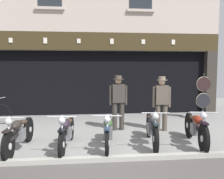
{
  "coord_description": "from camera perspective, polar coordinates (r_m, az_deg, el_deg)",
  "views": [
    {
      "loc": [
        -0.4,
        -4.86,
        1.91
      ],
      "look_at": [
        0.41,
        2.7,
        1.25
      ],
      "focal_mm": 39.86,
      "sensor_mm": 36.0,
      "label": 1
    }
  ],
  "objects": [
    {
      "name": "shop_facade",
      "position": [
        11.86,
        -4.22,
        4.26
      ],
      "size": [
        10.46,
        4.42,
        6.6
      ],
      "color": "black",
      "rests_on": "ground"
    },
    {
      "name": "motorcycle_left",
      "position": [
        6.18,
        -20.52,
        -9.28
      ],
      "size": [
        0.62,
        2.04,
        0.92
      ],
      "rotation": [
        0.0,
        0.0,
        3.07
      ],
      "color": "black",
      "rests_on": "ground"
    },
    {
      "name": "motorcycle_center_left",
      "position": [
        6.06,
        -10.35,
        -9.41
      ],
      "size": [
        0.62,
        2.04,
        0.9
      ],
      "rotation": [
        0.0,
        0.0,
        3.06
      ],
      "color": "black",
      "rests_on": "ground"
    },
    {
      "name": "motorcycle_center",
      "position": [
        6.01,
        -0.86,
        -9.41
      ],
      "size": [
        0.62,
        1.96,
        0.9
      ],
      "rotation": [
        0.0,
        0.0,
        3.01
      ],
      "color": "black",
      "rests_on": "ground"
    },
    {
      "name": "motorcycle_center_right",
      "position": [
        6.34,
        9.17,
        -8.59
      ],
      "size": [
        0.62,
        2.04,
        0.92
      ],
      "rotation": [
        0.0,
        0.0,
        2.99
      ],
      "color": "black",
      "rests_on": "ground"
    },
    {
      "name": "motorcycle_right",
      "position": [
        6.56,
        18.69,
        -8.26
      ],
      "size": [
        0.62,
        1.97,
        0.93
      ],
      "rotation": [
        0.0,
        0.0,
        2.98
      ],
      "color": "black",
      "rests_on": "ground"
    },
    {
      "name": "salesman_left",
      "position": [
        7.6,
        1.45,
        -2.42
      ],
      "size": [
        0.56,
        0.33,
        1.68
      ],
      "rotation": [
        0.0,
        0.0,
        3.21
      ],
      "color": "#38332D",
      "rests_on": "ground"
    },
    {
      "name": "shopkeeper_center",
      "position": [
        7.66,
        11.3,
        -2.6
      ],
      "size": [
        0.56,
        0.33,
        1.65
      ],
      "rotation": [
        0.0,
        0.0,
        3.12
      ],
      "color": "brown",
      "rests_on": "ground"
    },
    {
      "name": "tyre_sign_pole",
      "position": [
        9.73,
        20.24,
        -0.72
      ],
      "size": [
        0.55,
        0.06,
        1.71
      ],
      "color": "#232328",
      "rests_on": "ground"
    },
    {
      "name": "advert_board_near",
      "position": [
        10.36,
        -14.3,
        3.59
      ],
      "size": [
        0.79,
        0.03,
        1.09
      ],
      "color": "silver"
    },
    {
      "name": "advert_board_far",
      "position": [
        10.58,
        -20.41,
        3.71
      ],
      "size": [
        0.84,
        0.03,
        1.01
      ],
      "color": "silver"
    }
  ]
}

